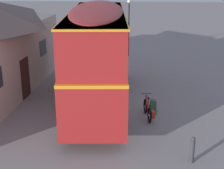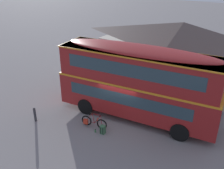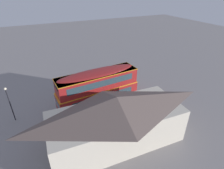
# 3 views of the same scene
# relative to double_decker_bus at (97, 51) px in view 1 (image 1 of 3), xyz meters

# --- Properties ---
(ground_plane) EXTENTS (120.00, 120.00, 0.00)m
(ground_plane) POSITION_rel_double_decker_bus_xyz_m (-0.73, -0.54, -2.64)
(ground_plane) COLOR gray
(double_decker_bus) EXTENTS (10.39, 3.25, 4.79)m
(double_decker_bus) POSITION_rel_double_decker_bus_xyz_m (0.00, 0.00, 0.00)
(double_decker_bus) COLOR black
(double_decker_bus) RESTS_ON ground
(touring_bicycle) EXTENTS (1.72, 0.62, 1.02)m
(touring_bicycle) POSITION_rel_double_decker_bus_xyz_m (-1.74, -2.46, -2.27)
(touring_bicycle) COLOR black
(touring_bicycle) RESTS_ON ground
(backpack_on_ground) EXTENTS (0.31, 0.33, 0.58)m
(backpack_on_ground) POSITION_rel_double_decker_bus_xyz_m (-0.86, -2.71, -2.34)
(backpack_on_ground) COLOR #386642
(backpack_on_ground) RESTS_ON ground
(water_bottle_green_metal) EXTENTS (0.07, 0.07, 0.21)m
(water_bottle_green_metal) POSITION_rel_double_decker_bus_xyz_m (-1.31, -2.86, -2.54)
(water_bottle_green_metal) COLOR green
(water_bottle_green_metal) RESTS_ON ground
(street_lamp) EXTENTS (0.28, 0.28, 4.33)m
(street_lamp) POSITION_rel_double_decker_bus_xyz_m (9.84, -1.31, 0.05)
(street_lamp) COLOR black
(street_lamp) RESTS_ON ground
(kerb_bollard) EXTENTS (0.16, 0.16, 0.97)m
(kerb_bollard) POSITION_rel_double_decker_bus_xyz_m (-5.32, -3.84, -2.15)
(kerb_bollard) COLOR #333338
(kerb_bollard) RESTS_ON ground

